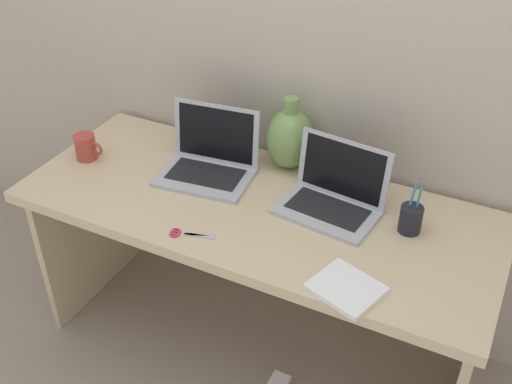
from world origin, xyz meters
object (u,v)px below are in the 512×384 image
object	(u,v)px
power_brick	(279,382)
laptop_right	(335,192)
pen_cup	(411,219)
green_vase	(290,138)
coffee_mug	(86,147)
scissors	(184,234)
laptop_left	(210,157)
notebook_stack	(346,288)

from	to	relation	value
power_brick	laptop_right	bearing A→B (deg)	72.78
laptop_right	power_brick	size ratio (longest dim) A/B	5.03
pen_cup	power_brick	size ratio (longest dim) A/B	2.54
green_vase	coffee_mug	bearing A→B (deg)	-157.22
scissors	power_brick	xyz separation A→B (m)	(0.30, 0.12, -0.70)
green_vase	pen_cup	world-z (taller)	green_vase
laptop_left	green_vase	xyz separation A→B (m)	(0.24, 0.16, 0.06)
green_vase	coffee_mug	distance (m)	0.77
notebook_stack	laptop_right	bearing A→B (deg)	115.68
laptop_right	scissors	distance (m)	0.52
power_brick	green_vase	bearing A→B (deg)	112.12
laptop_left	notebook_stack	xyz separation A→B (m)	(0.66, -0.37, -0.05)
scissors	power_brick	world-z (taller)	scissors
pen_cup	laptop_right	bearing A→B (deg)	176.07
notebook_stack	coffee_mug	bearing A→B (deg)	167.94
notebook_stack	laptop_left	bearing A→B (deg)	150.53
laptop_left	laptop_right	world-z (taller)	laptop_left
laptop_left	power_brick	world-z (taller)	laptop_left
green_vase	scissors	distance (m)	0.55
laptop_right	laptop_left	bearing A→B (deg)	179.53
coffee_mug	scissors	bearing A→B (deg)	-21.93
notebook_stack	scissors	world-z (taller)	notebook_stack
pen_cup	scissors	bearing A→B (deg)	-151.83
laptop_left	laptop_right	size ratio (longest dim) A/B	1.01
green_vase	pen_cup	distance (m)	0.54
pen_cup	coffee_mug	bearing A→B (deg)	-174.78
laptop_left	coffee_mug	size ratio (longest dim) A/B	2.99
power_brick	scissors	bearing A→B (deg)	-158.39
laptop_right	pen_cup	bearing A→B (deg)	-3.93
coffee_mug	pen_cup	size ratio (longest dim) A/B	0.67
laptop_left	coffee_mug	world-z (taller)	laptop_left
notebook_stack	green_vase	bearing A→B (deg)	127.96
laptop_right	green_vase	xyz separation A→B (m)	(-0.24, 0.17, 0.06)
green_vase	pen_cup	xyz separation A→B (m)	(0.51, -0.19, -0.07)
laptop_left	laptop_right	distance (m)	0.48
notebook_stack	pen_cup	xyz separation A→B (m)	(0.09, 0.35, 0.04)
pen_cup	scissors	xyz separation A→B (m)	(-0.64, -0.34, -0.05)
laptop_left	green_vase	size ratio (longest dim) A/B	1.29
notebook_stack	scissors	bearing A→B (deg)	179.03
laptop_left	green_vase	world-z (taller)	green_vase
coffee_mug	pen_cup	bearing A→B (deg)	5.22
laptop_left	pen_cup	size ratio (longest dim) A/B	2.00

